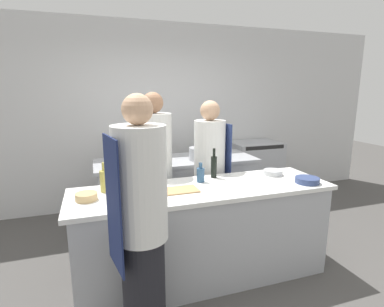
{
  "coord_description": "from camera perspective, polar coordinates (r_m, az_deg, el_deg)",
  "views": [
    {
      "loc": [
        -0.95,
        -2.49,
        1.81
      ],
      "look_at": [
        0.0,
        0.35,
        1.17
      ],
      "focal_mm": 28.0,
      "sensor_mm": 36.0,
      "label": 1
    }
  ],
  "objects": [
    {
      "name": "bottle_wine",
      "position": [
        2.77,
        -16.23,
        -4.89
      ],
      "size": [
        0.09,
        0.09,
        0.27
      ],
      "color": "#B2A84C",
      "rests_on": "prep_counter"
    },
    {
      "name": "wall_back",
      "position": [
        4.73,
        -6.89,
        7.06
      ],
      "size": [
        8.0,
        0.06,
        2.8
      ],
      "color": "silver",
      "rests_on": "ground_plane"
    },
    {
      "name": "pass_counter",
      "position": [
        4.04,
        -2.85,
        -7.4
      ],
      "size": [
        2.09,
        0.73,
        0.92
      ],
      "color": "#A8AAAF",
      "rests_on": "ground_plane"
    },
    {
      "name": "bowl_mixing_large",
      "position": [
        2.69,
        -11.24,
        -6.57
      ],
      "size": [
        0.26,
        0.26,
        0.08
      ],
      "color": "#B7BABC",
      "rests_on": "prep_counter"
    },
    {
      "name": "chef_at_prep_near",
      "position": [
        2.1,
        -9.63,
        -13.69
      ],
      "size": [
        0.39,
        0.38,
        1.79
      ],
      "rotation": [
        0.0,
        0.0,
        1.75
      ],
      "color": "black",
      "rests_on": "ground_plane"
    },
    {
      "name": "chef_at_stove",
      "position": [
        3.48,
        3.36,
        -3.9
      ],
      "size": [
        0.39,
        0.38,
        1.69
      ],
      "rotation": [
        0.0,
        0.0,
        -1.39
      ],
      "color": "black",
      "rests_on": "ground_plane"
    },
    {
      "name": "bottle_olive_oil",
      "position": [
        3.08,
        4.18,
        -2.4
      ],
      "size": [
        0.06,
        0.06,
        0.31
      ],
      "color": "black",
      "rests_on": "prep_counter"
    },
    {
      "name": "oven_range",
      "position": [
        5.13,
        11.75,
        -3.15
      ],
      "size": [
        0.8,
        0.6,
        0.96
      ],
      "color": "#A8AAAF",
      "rests_on": "ground_plane"
    },
    {
      "name": "chef_at_pass_far",
      "position": [
        3.29,
        -7.19,
        -4.15
      ],
      "size": [
        0.43,
        0.41,
        1.79
      ],
      "rotation": [
        0.0,
        0.0,
        1.37
      ],
      "color": "black",
      "rests_on": "ground_plane"
    },
    {
      "name": "bottle_vinegar",
      "position": [
        2.94,
        1.64,
        -4.0
      ],
      "size": [
        0.08,
        0.08,
        0.19
      ],
      "color": "#2D5175",
      "rests_on": "prep_counter"
    },
    {
      "name": "bowl_wooden_salad",
      "position": [
        3.13,
        21.09,
        -4.76
      ],
      "size": [
        0.23,
        0.23,
        0.05
      ],
      "color": "navy",
      "rests_on": "prep_counter"
    },
    {
      "name": "prep_counter",
      "position": [
        2.99,
        2.2,
        -14.75
      ],
      "size": [
        2.44,
        0.73,
        0.92
      ],
      "color": "#A8AAAF",
      "rests_on": "ground_plane"
    },
    {
      "name": "cutting_board",
      "position": [
        2.71,
        -2.74,
        -7.02
      ],
      "size": [
        0.37,
        0.21,
        0.01
      ],
      "color": "tan",
      "rests_on": "prep_counter"
    },
    {
      "name": "bowl_prep_small",
      "position": [
        2.63,
        -19.48,
        -7.76
      ],
      "size": [
        0.18,
        0.18,
        0.06
      ],
      "color": "tan",
      "rests_on": "prep_counter"
    },
    {
      "name": "stockpot",
      "position": [
        3.86,
        1.54,
        -0.03
      ],
      "size": [
        0.29,
        0.29,
        0.16
      ],
      "color": "#A8AAAF",
      "rests_on": "pass_counter"
    },
    {
      "name": "ground_plane",
      "position": [
        3.22,
        2.13,
        -22.07
      ],
      "size": [
        16.0,
        16.0,
        0.0
      ],
      "primitive_type": "plane",
      "color": "#4C4947"
    },
    {
      "name": "bowl_ceramic_blue",
      "position": [
        3.31,
        15.16,
        -3.49
      ],
      "size": [
        0.2,
        0.2,
        0.05
      ],
      "color": "#B7BABC",
      "rests_on": "prep_counter"
    }
  ]
}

